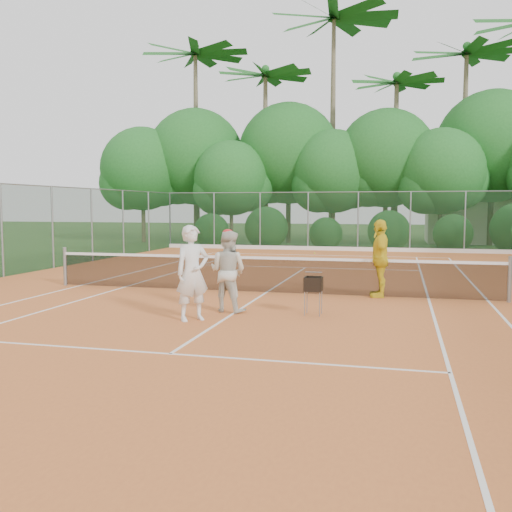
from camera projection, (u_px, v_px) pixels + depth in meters
The scene contains 14 objects.
ground at pixel (266, 294), 14.97m from camera, with size 120.00×120.00×0.00m, color #254619.
clay_court at pixel (266, 293), 14.97m from camera, with size 18.00×36.00×0.02m, color #CC6A2F.
club_building at pixel (493, 219), 35.80m from camera, with size 8.00×5.00×3.00m, color beige.
tennis_net at pixel (266, 274), 14.92m from camera, with size 11.97×0.10×1.10m.
player_white at pixel (192, 273), 11.29m from camera, with size 0.69×0.46×1.90m, color silver.
player_center_grp at pixel (228, 271), 12.28m from camera, with size 0.98×0.83×1.79m.
player_yellow at pixel (380, 258), 14.25m from camera, with size 1.14×0.48×1.95m, color yellow.
ball_hopper at pixel (313, 285), 11.90m from camera, with size 0.35×0.35×0.80m.
stray_ball_a at pixel (315, 253), 27.29m from camera, with size 0.07×0.07×0.07m, color #CFEF37.
stray_ball_b at pixel (398, 260), 23.61m from camera, with size 0.07×0.07×0.07m, color yellow.
stray_ball_c at pixel (386, 257), 25.30m from camera, with size 0.07×0.07×0.07m, color gold.
court_markings at pixel (266, 293), 14.97m from camera, with size 11.03×23.83×0.01m.
fence_back at pixel (333, 221), 29.32m from camera, with size 18.07×0.07×3.00m.
tropical_treeline at pixel (368, 158), 33.69m from camera, with size 32.10×8.49×15.03m.
Camera 1 is at (3.41, -14.43, 2.29)m, focal length 40.00 mm.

